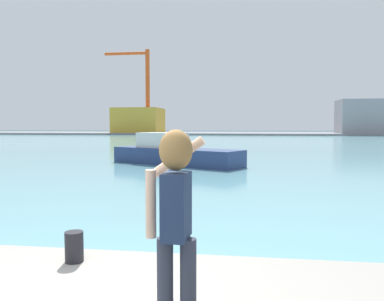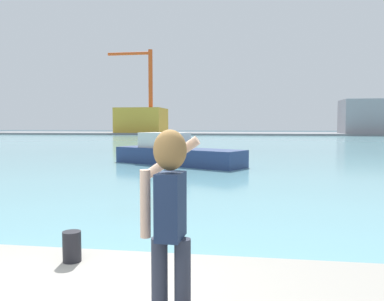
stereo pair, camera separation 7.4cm
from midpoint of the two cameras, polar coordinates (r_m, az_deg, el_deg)
name	(u,v)px [view 1 (the left image)]	position (r m, az deg, el deg)	size (l,w,h in m)	color
ground_plane	(234,142)	(53.20, 6.21, 1.30)	(220.00, 220.00, 0.00)	#334751
harbor_water	(234,141)	(55.19, 6.28, 1.40)	(140.00, 100.00, 0.02)	#6BA8B2
far_shore_dock	(239,134)	(95.16, 7.04, 2.52)	(140.00, 20.00, 0.45)	gray
person_photographer	(175,210)	(3.26, -3.16, -8.78)	(0.53, 0.55, 1.74)	#2D3342
harbor_bollard	(74,247)	(5.36, -17.52, -13.50)	(0.24, 0.24, 0.40)	black
boat_moored	(173,153)	(22.27, -2.93, -0.40)	(8.15, 5.60, 1.84)	navy
warehouse_left	(139,120)	(96.67, -7.95, 4.46)	(11.23, 10.72, 6.05)	gold
warehouse_right	(364,117)	(94.68, 24.22, 4.63)	(11.27, 8.03, 7.54)	gray
port_crane	(143,84)	(92.95, -7.30, 9.84)	(10.94, 1.00, 19.64)	#D84C19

